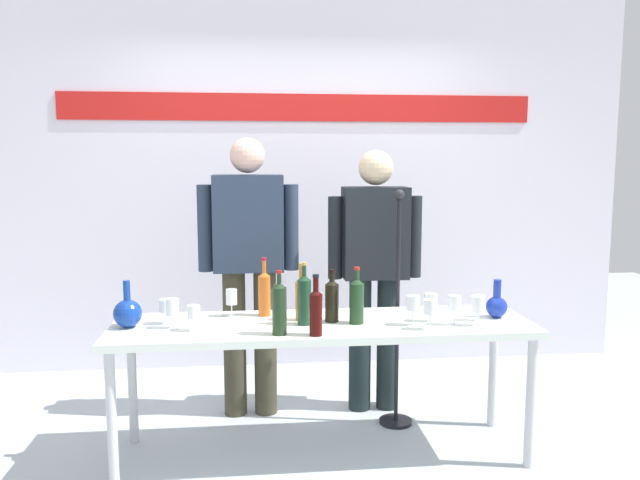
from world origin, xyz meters
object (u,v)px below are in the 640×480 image
wine_bottle_3 (264,292)px  wine_bottle_5 (357,299)px  presenter_right (375,264)px  wine_bottle_6 (279,307)px  wine_bottle_4 (316,310)px  wine_glass_right_0 (413,304)px  display_table (323,334)px  wine_glass_left_2 (231,298)px  wine_glass_left_0 (166,306)px  wine_bottle_0 (301,297)px  wine_glass_right_3 (431,302)px  decanter_blue_left (128,313)px  decanter_blue_right (497,305)px  wine_glass_left_1 (172,308)px  wine_glass_right_2 (478,305)px  wine_glass_left_3 (194,312)px  wine_bottle_2 (332,299)px  presenter_left (249,258)px  wine_bottle_1 (304,298)px  wine_glass_right_4 (430,308)px  microphone_stand (397,349)px  wine_glass_right_1 (455,304)px  wine_glass_right_5 (479,302)px

wine_bottle_3 → wine_bottle_5: bearing=-24.4°
presenter_right → wine_bottle_6: presenter_right is taller
wine_bottle_4 → wine_glass_right_0: size_ratio=1.95×
display_table → wine_glass_left_2: (-0.49, 0.18, 0.17)m
wine_glass_left_0 → wine_bottle_4: bearing=-21.1°
wine_bottle_0 → wine_bottle_5: size_ratio=1.03×
wine_glass_right_3 → wine_bottle_0: bearing=171.9°
decanter_blue_left → decanter_blue_right: size_ratio=1.17×
wine_bottle_0 → wine_glass_left_1: 0.67m
wine_glass_right_3 → wine_bottle_5: bearing=179.8°
wine_glass_right_0 → wine_bottle_4: bearing=-165.4°
wine_bottle_0 → wine_glass_right_2: size_ratio=1.98×
display_table → wine_glass_left_3: (-0.66, -0.10, 0.16)m
wine_bottle_2 → wine_bottle_6: 0.36m
wine_glass_left_3 → presenter_right: bearing=33.2°
wine_bottle_5 → wine_bottle_6: (-0.41, -0.17, 0.01)m
presenter_left → wine_bottle_5: size_ratio=5.71×
wine_bottle_6 → wine_glass_right_0: (0.70, 0.10, -0.02)m
wine_bottle_1 → wine_bottle_3: bearing=133.7°
wine_glass_left_1 → wine_glass_right_3: wine_glass_left_1 is taller
decanter_blue_left → wine_bottle_2: (1.06, 0.01, 0.04)m
presenter_right → wine_bottle_4: size_ratio=5.42×
wine_glass_right_2 → wine_glass_right_4: size_ratio=1.00×
decanter_blue_right → wine_bottle_4: size_ratio=0.69×
display_table → presenter_left: size_ratio=1.29×
wine_glass_right_2 → wine_bottle_4: bearing=-173.7°
wine_bottle_2 → microphone_stand: (0.43, 0.33, -0.39)m
wine_bottle_2 → wine_glass_right_1: 0.64m
wine_glass_left_2 → microphone_stand: size_ratio=0.11×
wine_glass_right_4 → wine_glass_right_5: wine_glass_right_4 is taller
wine_bottle_6 → wine_glass_right_4: bearing=0.6°
wine_glass_right_5 → microphone_stand: size_ratio=0.10×
wine_glass_left_0 → wine_glass_right_5: wine_glass_right_5 is taller
wine_bottle_2 → wine_glass_right_0: size_ratio=1.80×
display_table → wine_glass_left_1: bearing=-177.3°
wine_bottle_6 → microphone_stand: microphone_stand is taller
presenter_right → wine_bottle_6: bearing=-128.2°
decanter_blue_left → presenter_right: (1.40, 0.59, 0.13)m
wine_glass_left_1 → wine_glass_right_5: wine_glass_left_1 is taller
wine_glass_left_1 → wine_glass_right_5: bearing=-0.4°
wine_bottle_2 → wine_bottle_6: (-0.29, -0.22, 0.02)m
wine_bottle_1 → wine_bottle_4: size_ratio=1.08×
wine_bottle_3 → wine_glass_right_4: 0.91m
wine_bottle_1 → wine_glass_right_4: size_ratio=2.12×
wine_glass_right_1 → wine_bottle_3: bearing=162.8°
wine_glass_left_1 → wine_glass_right_4: same height
display_table → wine_bottle_2: (0.05, 0.02, 0.18)m
wine_bottle_6 → wine_glass_right_3: size_ratio=2.13×
wine_bottle_4 → wine_glass_right_5: bearing=12.1°
wine_glass_left_3 → wine_glass_right_2: 1.45m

